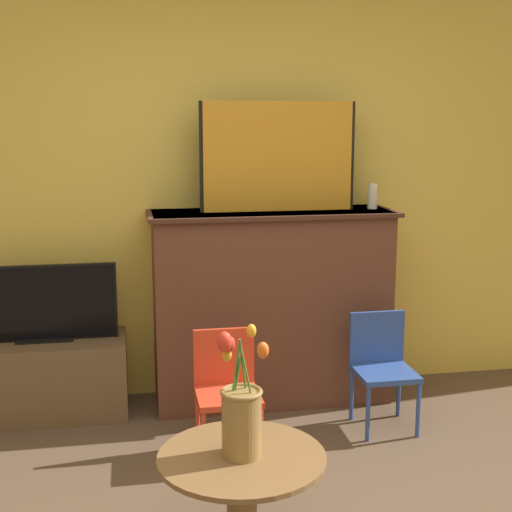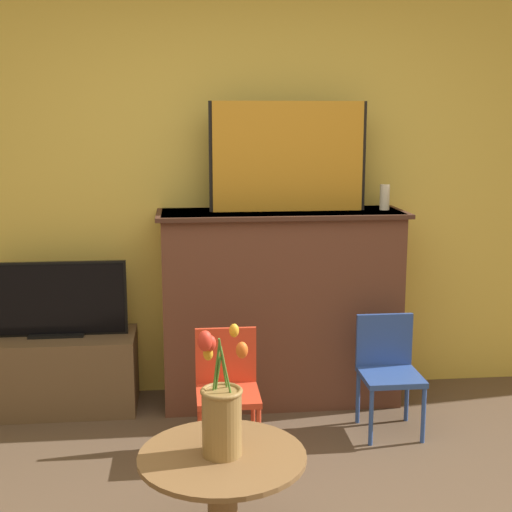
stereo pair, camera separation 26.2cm
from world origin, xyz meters
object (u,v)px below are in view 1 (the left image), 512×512
(tv_monitor, at_px, (44,304))
(chair_red, at_px, (226,384))
(painting, at_px, (278,157))
(chair_blue, at_px, (382,363))
(vase_tulips, at_px, (241,414))

(tv_monitor, xyz_separation_m, chair_red, (0.96, -0.66, -0.30))
(painting, bearing_deg, chair_blue, -44.83)
(chair_red, xyz_separation_m, chair_blue, (0.91, 0.18, 0.00))
(painting, relative_size, vase_tulips, 1.94)
(painting, height_order, chair_red, painting)
(tv_monitor, height_order, chair_blue, tv_monitor)
(chair_red, bearing_deg, painting, 58.56)
(painting, height_order, chair_blue, painting)
(tv_monitor, xyz_separation_m, chair_blue, (1.87, -0.48, -0.30))
(tv_monitor, bearing_deg, vase_tulips, -62.10)
(tv_monitor, height_order, chair_red, tv_monitor)
(tv_monitor, distance_m, vase_tulips, 1.88)
(tv_monitor, height_order, vase_tulips, vase_tulips)
(chair_blue, height_order, vase_tulips, vase_tulips)
(tv_monitor, relative_size, chair_blue, 1.30)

